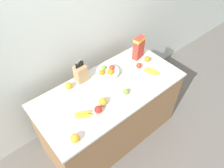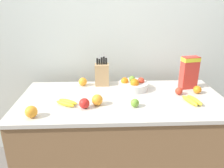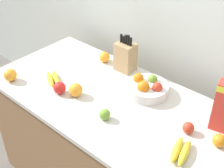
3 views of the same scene
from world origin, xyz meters
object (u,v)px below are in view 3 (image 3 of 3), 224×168
at_px(banana_bunch_left, 53,78).
at_px(apple_near_bananas, 105,114).
at_px(fruit_bowl, 147,88).
at_px(orange_near_bowl, 104,57).
at_px(orange_by_cereal, 10,75).
at_px(knife_block, 125,56).
at_px(apple_leftmost, 188,128).
at_px(banana_bunch_right, 181,151).
at_px(orange_back_center, 219,141).
at_px(apple_rightmost, 60,88).
at_px(orange_mid_right, 76,90).

relative_size(banana_bunch_left, apple_near_bananas, 2.83).
bearing_deg(fruit_bowl, orange_near_bowl, 166.66).
bearing_deg(fruit_bowl, orange_by_cereal, -147.71).
bearing_deg(knife_block, apple_near_bananas, -62.85).
xyz_separation_m(fruit_bowl, apple_leftmost, (0.38, -0.14, -0.01)).
bearing_deg(apple_near_bananas, banana_bunch_left, 173.90).
xyz_separation_m(apple_leftmost, orange_by_cereal, (-1.17, -0.35, 0.01)).
bearing_deg(apple_near_bananas, orange_by_cereal, -170.03).
height_order(knife_block, banana_bunch_right, knife_block).
bearing_deg(orange_back_center, apple_leftmost, -174.00).
bearing_deg(banana_bunch_right, banana_bunch_left, 179.90).
relative_size(apple_leftmost, orange_by_cereal, 0.75).
bearing_deg(apple_rightmost, orange_near_bowl, 96.03).
bearing_deg(banana_bunch_right, knife_block, 148.85).
relative_size(banana_bunch_right, apple_rightmost, 2.49).
bearing_deg(apple_rightmost, orange_mid_right, 27.12).
xyz_separation_m(knife_block, apple_rightmost, (-0.14, -0.50, -0.07)).
height_order(banana_bunch_left, apple_near_bananas, apple_near_bananas).
relative_size(knife_block, apple_leftmost, 4.94).
height_order(fruit_bowl, orange_back_center, fruit_bowl).
bearing_deg(orange_mid_right, orange_by_cereal, -158.99).
relative_size(orange_back_center, orange_mid_right, 0.81).
relative_size(knife_block, fruit_bowl, 1.17).
xyz_separation_m(banana_bunch_left, orange_back_center, (1.13, 0.18, 0.02)).
bearing_deg(apple_leftmost, orange_by_cereal, -163.15).
distance_m(apple_rightmost, orange_by_cereal, 0.38).
xyz_separation_m(apple_rightmost, orange_near_bowl, (-0.05, 0.48, -0.00)).
relative_size(apple_rightmost, orange_by_cereal, 0.93).
height_order(apple_leftmost, orange_back_center, orange_back_center).
distance_m(knife_block, banana_bunch_right, 0.86).
bearing_deg(orange_near_bowl, orange_by_cereal, -117.04).
bearing_deg(fruit_bowl, apple_leftmost, -20.30).
relative_size(apple_rightmost, orange_back_center, 1.14).
height_order(apple_leftmost, orange_mid_right, orange_mid_right).
xyz_separation_m(knife_block, banana_bunch_left, (-0.28, -0.44, -0.09)).
bearing_deg(orange_by_cereal, orange_near_bowl, 62.96).
distance_m(fruit_bowl, banana_bunch_left, 0.65).
distance_m(banana_bunch_right, orange_near_bowl, 1.01).
bearing_deg(orange_by_cereal, apple_rightmost, 19.26).
relative_size(knife_block, orange_back_center, 4.51).
relative_size(banana_bunch_left, orange_near_bowl, 2.34).
height_order(apple_near_bananas, orange_by_cereal, orange_by_cereal).
height_order(knife_block, fruit_bowl, knife_block).
bearing_deg(apple_leftmost, orange_back_center, 6.00).
xyz_separation_m(apple_rightmost, orange_mid_right, (0.10, 0.05, 0.00)).
relative_size(knife_block, banana_bunch_left, 1.70).
bearing_deg(knife_block, orange_back_center, -16.74).
distance_m(knife_block, orange_by_cereal, 0.80).
xyz_separation_m(fruit_bowl, banana_bunch_left, (-0.57, -0.31, -0.02)).
bearing_deg(banana_bunch_right, apple_leftmost, 108.00).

